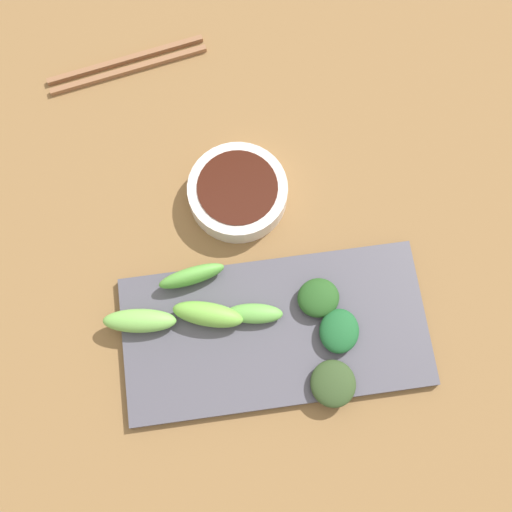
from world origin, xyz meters
The scene contains 11 objects.
tabletop centered at (0.00, 0.00, 0.01)m, with size 2.10×2.10×0.02m, color olive.
sauce_bowl centered at (-0.11, -0.02, 0.04)m, with size 0.13×0.13×0.04m.
serving_plate centered at (0.08, 0.00, 0.03)m, with size 0.19×0.38×0.01m, color #4C4A56.
broccoli_leafy_0 centered at (0.09, 0.08, 0.04)m, with size 0.06×0.05×0.02m, color #1D5B2C.
broccoli_leafy_1 centered at (0.15, 0.06, 0.04)m, with size 0.06×0.06×0.02m, color #304522.
broccoli_stalk_2 centered at (0.05, -0.16, 0.05)m, with size 0.03×0.09×0.03m, color #77BB52.
broccoli_leafy_3 centered at (0.05, 0.06, 0.04)m, with size 0.05×0.05×0.02m, color #24511F.
broccoli_stalk_4 centered at (0.06, -0.02, 0.04)m, with size 0.03×0.07×0.02m, color #65AE49.
broccoli_stalk_5 centered at (0.05, -0.08, 0.05)m, with size 0.03×0.09×0.03m, color #72B643.
broccoli_stalk_6 centered at (0.00, -0.09, 0.05)m, with size 0.02×0.08×0.03m, color #5DA842.
chopsticks centered at (-0.33, -0.15, 0.02)m, with size 0.07×0.23×0.01m.
Camera 1 is at (0.22, -0.04, 0.82)m, focal length 44.75 mm.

